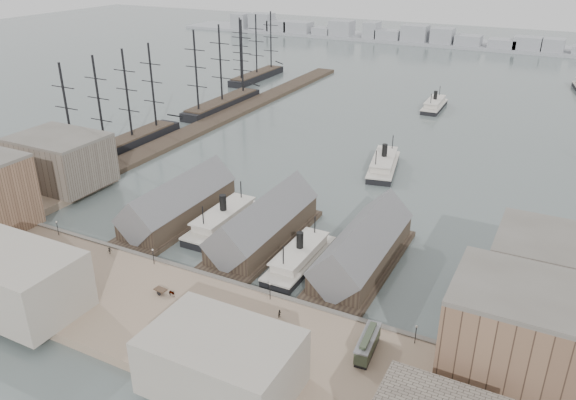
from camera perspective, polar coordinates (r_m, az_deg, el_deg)
The scene contains 37 objects.
ground at distance 128.83m, azimuth -6.18°, elevation -7.40°, with size 900.00×900.00×0.00m, color #495554.
quay at distance 115.15m, azimuth -11.73°, elevation -11.58°, with size 180.00×30.00×2.00m, color #856E59.
seawall at distance 124.62m, azimuth -7.52°, elevation -8.07°, with size 180.00×1.20×2.30m, color #59544C.
west_wharf at distance 239.89m, azimuth -6.85°, elevation 8.23°, with size 10.00×220.00×1.60m, color #2D231C.
ferry_shed_west at distance 152.34m, azimuth -11.02°, elevation -0.42°, with size 14.00×42.00×12.60m.
ferry_shed_center at distance 138.96m, azimuth -2.48°, elevation -2.52°, with size 14.00×42.00×12.60m.
ferry_shed_east at distance 129.47m, azimuth 7.61°, elevation -4.92°, with size 14.00×42.00×12.60m.
warehouse_west_back at distance 180.52m, azimuth -22.08°, elevation 3.71°, with size 26.00×20.00×14.00m, color #60564C.
warehouse_east_front at distance 96.54m, azimuth 24.86°, elevation -13.95°, with size 30.00×18.00×19.00m, color brown.
warehouse_east_back at distance 120.48m, azimuth 26.63°, elevation -7.36°, with size 28.00×20.00×15.00m, color #60564C.
street_bldg_center at distance 94.20m, azimuth -6.76°, elevation -16.00°, with size 24.00×16.00×10.00m, color gray.
street_bldg_west at distance 124.29m, azimuth -26.54°, elevation -7.15°, with size 30.00×16.00×12.00m, color gray.
lamp_post_far_w at distance 149.55m, azimuth -22.41°, elevation -2.41°, with size 0.44×0.44×3.92m.
lamp_post_near_w at distance 129.80m, azimuth -13.56°, elevation -5.32°, with size 0.44×0.44×3.92m.
lamp_post_near_e at distance 114.59m, azimuth -1.84°, elevation -8.93°, with size 0.44×0.44×3.92m.
lamp_post_far_e at distance 105.89m, azimuth 12.88°, elevation -12.85°, with size 0.44×0.44×3.92m.
far_shore at distance 433.78m, azimuth 19.17°, elevation 14.90°, with size 500.00×40.00×15.72m.
ferry_docked_west at distance 147.51m, azimuth -6.54°, elevation -1.98°, with size 8.25×27.51×9.83m.
ferry_docked_east at distance 130.06m, azimuth 1.20°, elevation -5.82°, with size 7.57×25.22×9.01m.
ferry_open_near at distance 186.34m, azimuth 9.68°, elevation 3.63°, with size 13.17×27.86×9.57m.
ferry_open_mid at distance 263.05m, azimuth 14.65°, elevation 9.36°, with size 8.06×24.64×8.72m.
sailing_ship_near at distance 210.19m, azimuth -16.75°, elevation 5.46°, with size 8.52×58.70×35.03m.
sailing_ship_mid at distance 257.37m, azimuth -6.69°, elevation 9.79°, with size 8.89×51.38×36.56m.
sailing_ship_far at distance 313.52m, azimuth -3.18°, elevation 12.58°, with size 8.29×46.06×34.09m.
tram at distance 102.85m, azimuth 8.08°, elevation -14.34°, with size 3.34×10.00×3.50m.
horse_cart_left at distance 144.15m, azimuth -24.10°, elevation -4.61°, with size 4.69×1.63×1.59m.
horse_cart_center at distance 119.37m, azimuth -12.15°, elevation -9.15°, with size 4.87×1.75×1.48m.
horse_cart_right at distance 109.18m, azimuth -8.06°, elevation -12.36°, with size 4.79×2.47×1.57m.
pedestrian_0 at distance 150.25m, azimuth -26.28°, elevation -3.81°, with size 0.67×0.49×1.83m, color black.
pedestrian_1 at distance 141.30m, azimuth -25.09°, elevation -5.42°, with size 0.76×0.59×1.56m, color black.
pedestrian_2 at distance 137.54m, azimuth -17.66°, elevation -4.94°, with size 1.07×0.62×1.66m, color black.
pedestrian_3 at distance 125.30m, azimuth -20.14°, elevation -8.42°, with size 1.01×0.42×1.72m, color black.
pedestrian_4 at distance 115.31m, azimuth -11.06°, elevation -10.33°, with size 0.82×0.53×1.68m, color black.
pedestrian_5 at distance 107.22m, azimuth -9.52°, elevation -13.23°, with size 0.62×0.45×1.70m, color black.
pedestrian_6 at distance 110.72m, azimuth -0.84°, elevation -11.47°, with size 0.80×0.62×1.64m, color black.
pedestrian_7 at distance 100.47m, azimuth -1.05°, elevation -15.84°, with size 1.11×0.64×1.72m, color black.
pedestrian_8 at distance 99.79m, azimuth 11.49°, elevation -16.79°, with size 1.01×0.42×1.72m, color black.
Camera 1 is at (61.95, -90.05, 68.19)m, focal length 35.00 mm.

